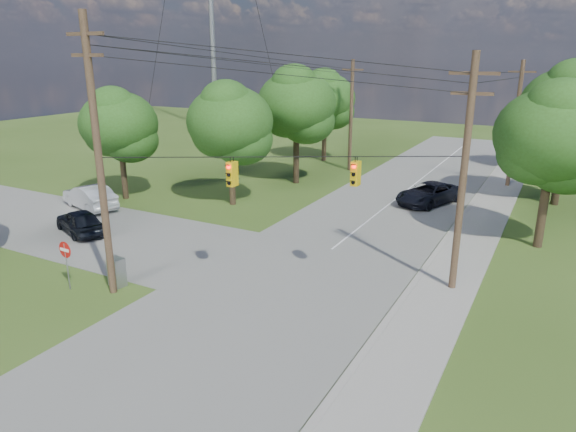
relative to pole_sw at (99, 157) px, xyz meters
The scene contains 21 objects.
ground 7.75m from the pole_sw, ahead, with size 140.00×140.00×0.00m, color #36501A.
main_road 10.16m from the pole_sw, 34.88° to the left, with size 10.00×100.00×0.03m, color gray.
sidewalk_east 15.37m from the pole_sw, 19.08° to the left, with size 2.60×100.00×0.12m, color gray.
pole_sw is the anchor object (origin of this frame).
pole_ne 15.51m from the pole_sw, 29.38° to the left, with size 2.00×0.32×10.50m.
pole_north_e 32.55m from the pole_sw, 65.48° to the left, with size 2.00×0.32×10.00m.
pole_north_w 29.62m from the pole_sw, 90.77° to the left, with size 2.00×0.32×10.00m.
power_lines 13.04m from the pole_sw, 61.30° to the left, with size 13.93×29.62×4.93m.
traffic_signals 8.24m from the pole_sw, 29.38° to the left, with size 4.91×3.27×1.05m.
tree_w_near 14.99m from the pole_sw, 103.11° to the left, with size 6.00×6.00×8.40m.
tree_w_mid 22.73m from the pole_sw, 96.06° to the left, with size 6.40×6.40×9.22m.
tree_w_far 32.90m from the pole_sw, 97.69° to the left, with size 6.00×6.00×8.73m.
tree_e_near 22.78m from the pole_sw, 43.22° to the left, with size 6.20×6.20×8.81m.
tree_e_mid 30.79m from the pole_sw, 56.26° to the left, with size 6.60×6.60×9.64m.
tree_e_far 40.90m from the pole_sw, 66.82° to the left, with size 5.80×5.80×8.32m.
tree_cross_n 16.64m from the pole_sw, 133.29° to the left, with size 5.60×5.60×7.91m.
car_cross_dark 10.72m from the pole_sw, 148.00° to the left, with size 1.77×4.40×1.50m, color black.
car_cross_silver 15.51m from the pole_sw, 142.33° to the left, with size 1.81×5.18×1.71m, color silver.
car_main_north 23.80m from the pole_sw, 67.00° to the left, with size 2.55×5.52×1.53m, color black.
control_cabinet 5.58m from the pole_sw, 119.42° to the left, with size 0.76×0.55×1.38m, color gray.
do_not_enter_sign 4.99m from the pole_sw, 159.45° to the right, with size 0.78×0.09×2.33m.
Camera 1 is at (12.50, -14.51, 10.27)m, focal length 32.00 mm.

